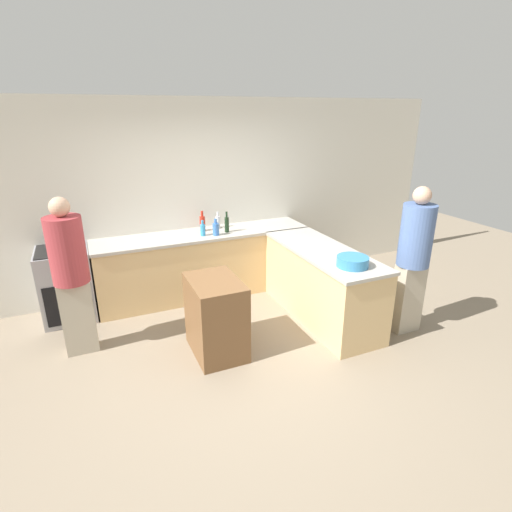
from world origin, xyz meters
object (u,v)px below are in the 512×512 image
(island_table, at_px, (216,317))
(water_bottle_blue, at_px, (216,229))
(mixing_bowl, at_px, (353,262))
(person_by_range, at_px, (71,273))
(person_at_peninsula, at_px, (413,256))
(wine_bottle_dark, at_px, (227,224))
(range_oven, at_px, (67,284))
(vinegar_bottle_clear, at_px, (218,221))
(hot_sauce_bottle, at_px, (202,223))
(dish_soap_bottle, at_px, (203,230))

(island_table, bearing_deg, water_bottle_blue, 70.88)
(island_table, bearing_deg, mixing_bowl, -14.41)
(island_table, xyz_separation_m, water_bottle_blue, (0.46, 1.33, 0.58))
(person_by_range, bearing_deg, person_at_peninsula, -16.71)
(wine_bottle_dark, bearing_deg, mixing_bowl, -65.57)
(range_oven, distance_m, person_at_peninsula, 4.24)
(wine_bottle_dark, distance_m, person_by_range, 2.16)
(mixing_bowl, distance_m, person_by_range, 2.99)
(water_bottle_blue, distance_m, person_by_range, 1.95)
(water_bottle_blue, xyz_separation_m, wine_bottle_dark, (0.19, 0.08, 0.02))
(range_oven, height_order, vinegar_bottle_clear, vinegar_bottle_clear)
(mixing_bowl, xyz_separation_m, vinegar_bottle_clear, (-0.86, 2.04, 0.04))
(range_oven, bearing_deg, hot_sauce_bottle, 3.03)
(water_bottle_blue, xyz_separation_m, person_at_peninsula, (1.78, -1.79, -0.06))
(island_table, height_order, person_by_range, person_by_range)
(person_by_range, xyz_separation_m, person_at_peninsula, (3.61, -1.08, 0.01))
(range_oven, relative_size, person_by_range, 0.54)
(person_by_range, bearing_deg, water_bottle_blue, 21.20)
(vinegar_bottle_clear, bearing_deg, person_at_peninsula, -52.34)
(island_table, distance_m, water_bottle_blue, 1.52)
(person_by_range, bearing_deg, island_table, -24.51)
(range_oven, relative_size, dish_soap_bottle, 4.33)
(hot_sauce_bottle, bearing_deg, wine_bottle_dark, -32.72)
(mixing_bowl, height_order, water_bottle_blue, water_bottle_blue)
(mixing_bowl, height_order, wine_bottle_dark, wine_bottle_dark)
(island_table, height_order, person_at_peninsula, person_at_peninsula)
(range_oven, height_order, island_table, range_oven)
(mixing_bowl, bearing_deg, vinegar_bottle_clear, 112.77)
(island_table, relative_size, mixing_bowl, 2.46)
(island_table, relative_size, person_by_range, 0.49)
(range_oven, xyz_separation_m, island_table, (1.48, -1.50, -0.04))
(vinegar_bottle_clear, bearing_deg, dish_soap_bottle, -137.18)
(range_oven, bearing_deg, water_bottle_blue, -5.20)
(wine_bottle_dark, xyz_separation_m, person_by_range, (-2.01, -0.79, -0.10))
(island_table, distance_m, wine_bottle_dark, 1.67)
(person_by_range, height_order, person_at_peninsula, person_at_peninsula)
(water_bottle_blue, distance_m, dish_soap_bottle, 0.18)
(wine_bottle_dark, bearing_deg, hot_sauce_bottle, 147.28)
(vinegar_bottle_clear, distance_m, person_by_range, 2.23)
(person_at_peninsula, bearing_deg, mixing_bowl, 173.67)
(dish_soap_bottle, relative_size, person_at_peninsula, 0.12)
(dish_soap_bottle, bearing_deg, person_at_peninsula, -43.24)
(range_oven, relative_size, island_table, 1.09)
(island_table, bearing_deg, wine_bottle_dark, 65.30)
(island_table, xyz_separation_m, person_at_peninsula, (2.24, -0.46, 0.52))
(range_oven, distance_m, wine_bottle_dark, 2.20)
(vinegar_bottle_clear, bearing_deg, wine_bottle_dark, -79.83)
(mixing_bowl, bearing_deg, person_by_range, 160.56)
(island_table, relative_size, person_at_peninsula, 0.49)
(mixing_bowl, xyz_separation_m, hot_sauce_bottle, (-1.11, 1.97, 0.06))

